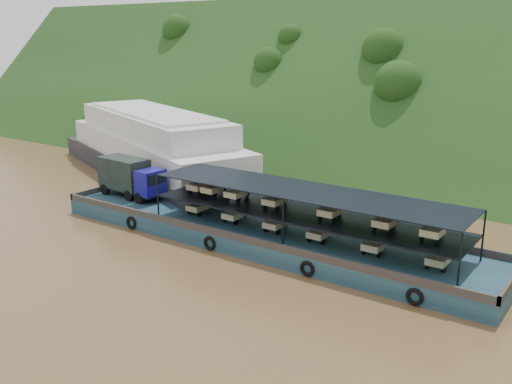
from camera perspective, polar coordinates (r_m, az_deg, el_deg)
The scene contains 4 objects.
ground at distance 41.38m, azimuth -0.12°, elevation -5.60°, with size 160.00×160.00×0.00m, color brown.
hillside at distance 72.68m, azimuth 16.48°, elevation 2.97°, with size 140.00×28.00×28.00m, color #173714.
cargo_barge at distance 42.77m, azimuth -0.73°, elevation -3.28°, with size 35.00×7.18×4.55m.
passenger_ferry at distance 62.25m, azimuth -10.17°, elevation 4.30°, with size 36.39×21.72×7.22m.
Camera 1 is at (22.27, -31.59, 14.80)m, focal length 40.00 mm.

